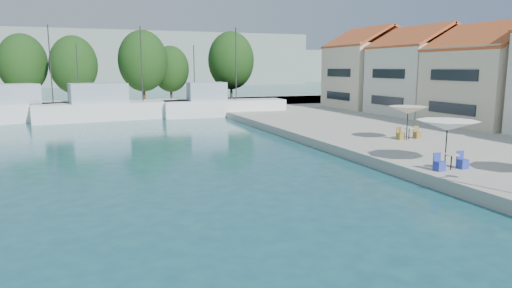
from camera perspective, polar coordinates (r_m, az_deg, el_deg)
name	(u,v)px	position (r m, az deg, el deg)	size (l,w,h in m)	color
quay_right	(501,133)	(40.62, 28.32, 1.17)	(32.00, 92.00, 0.60)	#A6A195
quay_far	(89,107)	(63.60, -20.10, 4.35)	(90.00, 16.00, 0.60)	#A6A195
hill_west	(6,59)	(157.90, -28.77, 9.31)	(180.00, 40.00, 16.00)	gray
hill_east	(214,66)	(182.93, -5.23, 9.67)	(140.00, 40.00, 12.00)	gray
building_04	(494,72)	(43.78, 27.59, 7.96)	(9.00, 8.80, 9.20)	beige
building_05	(421,69)	(50.27, 19.93, 8.80)	(8.40, 8.80, 9.70)	silver
building_06	(370,67)	(57.44, 14.07, 9.34)	(9.00, 8.80, 10.20)	beige
trawler_02	(33,110)	(52.46, -26.12, 3.82)	(16.97, 10.30, 10.20)	silver
trawler_03	(121,109)	(51.10, -16.47, 4.27)	(19.06, 7.01, 10.20)	silver
trawler_04	(222,107)	(51.67, -4.32, 4.69)	(13.69, 4.03, 10.20)	white
tree_04	(23,63)	(68.34, -27.16, 8.95)	(6.25, 6.25, 9.25)	#3F2B19
tree_05	(74,65)	(64.72, -21.84, 9.17)	(6.03, 6.03, 8.93)	#3F2B19
tree_06	(143,61)	(65.27, -13.96, 10.04)	(6.67, 6.67, 9.88)	#3F2B19
tree_07	(171,69)	(68.95, -10.64, 9.20)	(5.39, 5.39, 7.98)	#3F2B19
tree_08	(231,61)	(69.03, -3.13, 10.37)	(6.83, 6.83, 10.11)	#3F2B19
umbrella_white	(447,125)	(24.93, 22.82, 2.15)	(3.11, 3.11, 2.17)	black
umbrella_cream	(408,110)	(31.94, 18.46, 4.04)	(2.58, 2.58, 2.27)	black
cafe_table_02	(451,164)	(23.58, 23.20, -2.29)	(1.82, 0.70, 0.76)	black
cafe_table_03	(409,135)	(32.71, 18.57, 1.10)	(1.82, 0.70, 0.76)	black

